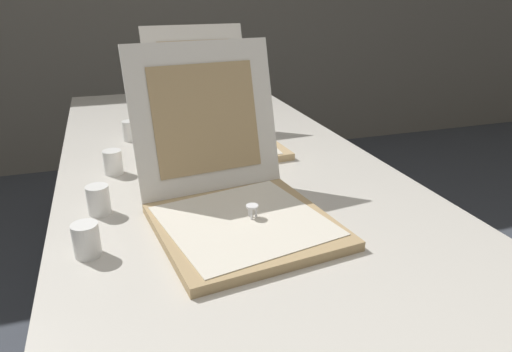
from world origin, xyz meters
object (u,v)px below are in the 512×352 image
table (230,186)px  pizza_box_middle (215,130)px  pizza_box_front (235,198)px  cup_white_near_left (86,240)px  cup_white_far (130,131)px  cup_white_near_center (98,200)px  cup_white_mid (113,162)px

table → pizza_box_middle: bearing=85.6°
pizza_box_front → cup_white_near_left: (-0.33, -0.05, -0.02)m
pizza_box_front → cup_white_near_left: pizza_box_front is taller
cup_white_far → cup_white_near_center: same height
cup_white_mid → pizza_box_front: bearing=-56.7°
table → pizza_box_middle: size_ratio=4.81×
cup_white_mid → pizza_box_middle: bearing=25.6°
cup_white_far → pizza_box_front: bearing=-75.1°
pizza_box_middle → cup_white_near_center: 0.57m
cup_white_near_left → pizza_box_front: bearing=9.3°
pizza_box_front → cup_white_near_left: 0.33m
cup_white_near_left → cup_white_far: bearing=79.6°
pizza_box_front → cup_white_far: size_ratio=7.29×
cup_white_far → cup_white_mid: same height
pizza_box_front → pizza_box_middle: bearing=74.2°
pizza_box_middle → cup_white_near_center: pizza_box_middle is taller
pizza_box_front → cup_white_near_center: size_ratio=7.29×
table → cup_white_near_left: 0.52m
pizza_box_middle → cup_white_near_left: pizza_box_middle is taller
table → pizza_box_front: (-0.06, -0.29, 0.10)m
pizza_box_front → cup_white_near_left: bearing=-177.8°
pizza_box_middle → cup_white_mid: (-0.34, -0.16, -0.02)m
pizza_box_front → cup_white_far: 0.73m
cup_white_mid → cup_white_near_left: same height
cup_white_near_center → cup_white_near_left: bearing=-97.5°
table → pizza_box_front: 0.31m
cup_white_far → cup_white_near_center: size_ratio=1.00×
cup_white_near_center → pizza_box_front: bearing=-24.5°
cup_white_near_center → cup_white_near_left: same height
cup_white_near_center → pizza_box_middle: bearing=47.4°
cup_white_mid → cup_white_near_center: 0.26m
cup_white_far → cup_white_near_left: 0.77m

